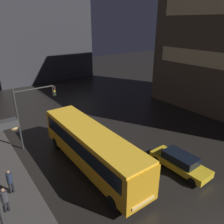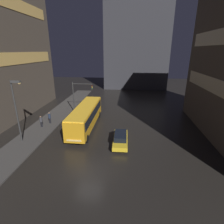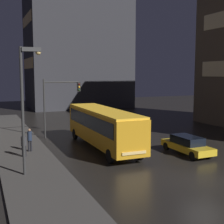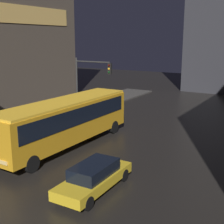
% 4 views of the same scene
% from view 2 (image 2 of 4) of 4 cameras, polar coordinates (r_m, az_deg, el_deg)
% --- Properties ---
extents(ground_plane, '(120.00, 120.00, 0.00)m').
position_cam_2_polar(ground_plane, '(17.68, -7.60, -18.56)').
color(ground_plane, black).
extents(sidewalk_left, '(4.00, 48.00, 0.15)m').
position_cam_2_polar(sidewalk_left, '(28.75, -20.78, -3.88)').
color(sidewalk_left, '#3D3A38').
rests_on(sidewalk_left, ground).
extents(building_far_backdrop, '(18.07, 12.00, 22.81)m').
position_cam_2_polar(building_far_backdrop, '(56.22, 7.81, 19.87)').
color(building_far_backdrop, '#2D2D33').
rests_on(building_far_backdrop, ground).
extents(bus_near, '(2.64, 11.65, 3.26)m').
position_cam_2_polar(bus_near, '(25.67, -8.56, -0.89)').
color(bus_near, orange).
rests_on(bus_near, ground).
extents(car_taxi, '(1.83, 4.76, 1.40)m').
position_cam_2_polar(car_taxi, '(21.51, 2.78, -8.61)').
color(car_taxi, gold).
rests_on(car_taxi, ground).
extents(pedestrian_near, '(0.41, 0.41, 1.73)m').
position_cam_2_polar(pedestrian_near, '(27.54, -22.18, -2.57)').
color(pedestrian_near, black).
rests_on(pedestrian_near, sidewalk_left).
extents(pedestrian_mid, '(0.43, 0.43, 1.79)m').
position_cam_2_polar(pedestrian_mid, '(28.47, -19.74, -1.52)').
color(pedestrian_mid, black).
rests_on(pedestrian_mid, sidewalk_left).
extents(traffic_light_main, '(3.68, 0.35, 5.69)m').
position_cam_2_polar(traffic_light_main, '(31.31, -10.25, 6.35)').
color(traffic_light_main, '#2D2D2D').
rests_on(traffic_light_main, ground).
extents(street_lamp_sidewalk, '(1.25, 0.36, 7.58)m').
position_cam_2_polar(street_lamp_sidewalk, '(23.06, -28.73, 2.79)').
color(street_lamp_sidewalk, '#2D2D2D').
rests_on(street_lamp_sidewalk, sidewalk_left).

